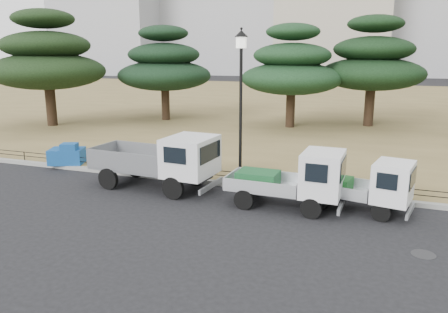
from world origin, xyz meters
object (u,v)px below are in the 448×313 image
at_px(truck_kei_front, 294,179).
at_px(truck_kei_rear, 366,186).
at_px(tarp_pile, 67,155).
at_px(truck_large, 160,159).
at_px(street_lamp, 241,82).

height_order(truck_kei_front, truck_kei_rear, truck_kei_front).
height_order(truck_kei_front, tarp_pile, truck_kei_front).
bearing_deg(truck_kei_front, truck_large, 177.33).
bearing_deg(street_lamp, tarp_pile, 179.88).
height_order(truck_kei_front, street_lamp, street_lamp).
xyz_separation_m(street_lamp, tarp_pile, (-8.05, 0.02, -3.39)).
distance_m(truck_kei_front, truck_kei_rear, 2.26).
bearing_deg(truck_kei_front, truck_kei_rear, 13.80).
bearing_deg(street_lamp, truck_kei_rear, -16.48).
height_order(truck_kei_rear, tarp_pile, truck_kei_rear).
distance_m(truck_large, street_lamp, 4.09).
relative_size(truck_large, truck_kei_rear, 1.40).
relative_size(truck_kei_front, street_lamp, 0.67).
xyz_separation_m(truck_large, truck_kei_rear, (7.24, 0.07, -0.29)).
bearing_deg(truck_kei_rear, truck_large, -168.29).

